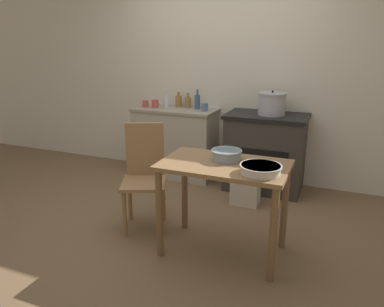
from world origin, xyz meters
TOP-DOWN VIEW (x-y plane):
  - ground_plane at (0.00, 0.00)m, footprint 14.00×14.00m
  - wall_back at (0.00, 1.58)m, footprint 8.00×0.07m
  - counter_cabinet at (-0.55, 1.31)m, footprint 1.06×0.51m
  - stove at (0.63, 1.27)m, footprint 0.92×0.59m
  - work_table at (0.60, -0.25)m, footprint 1.02×0.61m
  - chair at (-0.24, -0.07)m, footprint 0.52×0.52m
  - flour_sack at (0.54, 0.75)m, footprint 0.30×0.21m
  - stock_pot at (0.67, 1.26)m, footprint 0.32×0.32m
  - mixing_bowl_large at (0.92, -0.38)m, footprint 0.31×0.31m
  - mixing_bowl_small at (0.59, -0.16)m, footprint 0.25×0.25m
  - bottle_far_left at (-0.28, 1.38)m, footprint 0.07×0.07m
  - bottle_left at (-0.69, 1.34)m, footprint 0.06×0.06m
  - bottle_mid_left at (-0.43, 1.43)m, footprint 0.08×0.08m
  - bottle_center_left at (-0.56, 1.44)m, footprint 0.08×0.08m
  - cup_center at (-0.82, 1.27)m, footprint 0.09×0.09m
  - cup_center_right at (-0.15, 1.28)m, footprint 0.08×0.08m
  - cup_mid_right at (-0.95, 1.25)m, footprint 0.08×0.08m

SIDE VIEW (x-z plane):
  - ground_plane at x=0.00m, z-range 0.00..0.00m
  - flour_sack at x=0.54m, z-range 0.00..0.40m
  - counter_cabinet at x=-0.55m, z-range 0.00..0.89m
  - stove at x=0.63m, z-range 0.00..0.91m
  - chair at x=-0.24m, z-range 0.03..1.01m
  - work_table at x=0.60m, z-range 0.26..1.05m
  - mixing_bowl_large at x=0.92m, z-range 0.79..0.86m
  - mixing_bowl_small at x=0.59m, z-range 0.79..0.88m
  - cup_mid_right at x=-0.95m, z-range 0.89..0.98m
  - cup_center_right at x=-0.15m, z-range 0.89..0.99m
  - cup_center at x=-0.82m, z-range 0.89..0.99m
  - bottle_mid_left at x=-0.43m, z-range 0.87..1.05m
  - bottle_center_left at x=-0.56m, z-range 0.87..1.06m
  - bottle_left at x=-0.69m, z-range 0.87..1.08m
  - bottle_far_left at x=-0.28m, z-range 0.86..1.11m
  - stock_pot at x=0.67m, z-range 0.90..1.17m
  - wall_back at x=0.00m, z-range 0.00..2.55m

